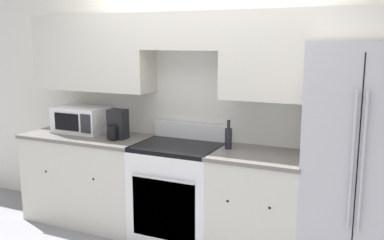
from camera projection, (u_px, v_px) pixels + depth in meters
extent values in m
cube|color=silver|center=(207.00, 102.00, 4.21)|extent=(8.00, 0.06, 2.60)
cube|color=beige|center=(93.00, 53.00, 4.44)|extent=(1.32, 0.33, 0.77)
cube|color=beige|center=(185.00, 31.00, 3.97)|extent=(0.79, 0.33, 0.35)
cube|color=beige|center=(317.00, 56.00, 3.51)|extent=(1.61, 0.33, 0.77)
cube|color=beige|center=(89.00, 179.00, 4.54)|extent=(1.32, 0.62, 0.90)
cube|color=slate|center=(87.00, 136.00, 4.46)|extent=(1.35, 0.64, 0.03)
sphere|color=black|center=(46.00, 171.00, 4.37)|extent=(0.03, 0.03, 0.03)
sphere|color=black|center=(94.00, 179.00, 4.12)|extent=(0.03, 0.03, 0.03)
cube|color=beige|center=(258.00, 207.00, 3.79)|extent=(0.79, 0.62, 0.90)
cube|color=slate|center=(260.00, 156.00, 3.70)|extent=(0.81, 0.64, 0.03)
sphere|color=black|center=(228.00, 201.00, 3.56)|extent=(0.03, 0.03, 0.03)
sphere|color=black|center=(270.00, 208.00, 3.42)|extent=(0.03, 0.03, 0.03)
cube|color=white|center=(178.00, 194.00, 4.11)|extent=(0.79, 0.62, 0.89)
cube|color=black|center=(163.00, 210.00, 3.85)|extent=(0.63, 0.01, 0.57)
cube|color=black|center=(178.00, 147.00, 4.03)|extent=(0.79, 0.62, 0.04)
cube|color=white|center=(190.00, 131.00, 4.26)|extent=(0.79, 0.04, 0.16)
cylinder|color=silver|center=(162.00, 179.00, 3.77)|extent=(0.63, 0.02, 0.02)
cube|color=#B7B7BC|center=(360.00, 162.00, 3.40)|extent=(0.82, 0.70, 1.90)
cube|color=black|center=(357.00, 174.00, 3.09)|extent=(0.01, 0.01, 1.74)
cylinder|color=#B7B7BC|center=(352.00, 162.00, 3.07)|extent=(0.02, 0.02, 1.04)
cylinder|color=#B7B7BC|center=(363.00, 163.00, 3.04)|extent=(0.02, 0.02, 1.04)
cube|color=white|center=(81.00, 119.00, 4.57)|extent=(0.55, 0.35, 0.27)
cube|color=black|center=(66.00, 122.00, 4.43)|extent=(0.31, 0.01, 0.18)
cube|color=#262628|center=(85.00, 124.00, 4.33)|extent=(0.12, 0.01, 0.19)
cylinder|color=black|center=(228.00, 139.00, 3.86)|extent=(0.06, 0.06, 0.19)
cylinder|color=black|center=(229.00, 125.00, 3.84)|extent=(0.03, 0.03, 0.05)
cylinder|color=black|center=(229.00, 121.00, 3.83)|extent=(0.03, 0.03, 0.02)
cube|color=black|center=(118.00, 124.00, 4.26)|extent=(0.17, 0.14, 0.30)
cylinder|color=black|center=(113.00, 132.00, 4.20)|extent=(0.10, 0.10, 0.13)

